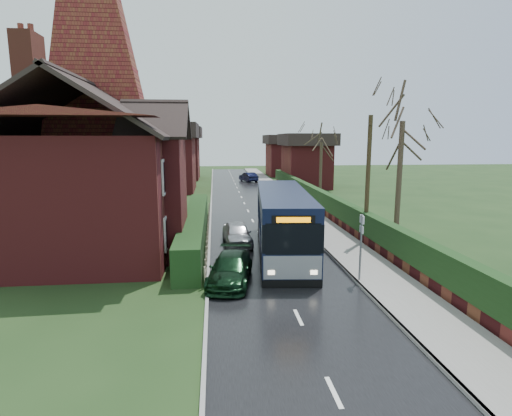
{
  "coord_description": "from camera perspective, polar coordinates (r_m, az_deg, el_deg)",
  "views": [
    {
      "loc": [
        -2.69,
        -18.24,
        5.88
      ],
      "look_at": [
        -0.26,
        5.13,
        1.8
      ],
      "focal_mm": 28.0,
      "sensor_mm": 36.0,
      "label": 1
    }
  ],
  "objects": [
    {
      "name": "ground",
      "position": [
        19.35,
        2.36,
        -7.85
      ],
      "size": [
        140.0,
        140.0,
        0.0
      ],
      "primitive_type": "plane",
      "color": "#28411B",
      "rests_on": "ground"
    },
    {
      "name": "tree_right_near",
      "position": [
        26.96,
        20.28,
        12.6
      ],
      "size": [
        4.62,
        4.62,
        9.97
      ],
      "color": "#3E2F24",
      "rests_on": "ground"
    },
    {
      "name": "kerb_right",
      "position": [
        29.4,
        5.44,
        -1.59
      ],
      "size": [
        0.12,
        100.0,
        0.14
      ],
      "primitive_type": "cube",
      "color": "gray",
      "rests_on": "ground"
    },
    {
      "name": "right_wall_hedge",
      "position": [
        29.88,
        10.65,
        0.32
      ],
      "size": [
        0.6,
        50.0,
        1.8
      ],
      "color": "maroon",
      "rests_on": "ground"
    },
    {
      "name": "bus_stop_sign",
      "position": [
        16.82,
        14.79,
        -4.18
      ],
      "size": [
        0.08,
        0.43,
        2.88
      ],
      "rotation": [
        0.0,
        0.0,
        -0.05
      ],
      "color": "slate",
      "rests_on": "ground"
    },
    {
      "name": "front_hedge",
      "position": [
        23.82,
        -8.72,
        -2.58
      ],
      "size": [
        1.2,
        16.0,
        1.6
      ],
      "primitive_type": "cube",
      "color": "black",
      "rests_on": "ground"
    },
    {
      "name": "tree_house_side",
      "position": [
        35.05,
        -22.83,
        11.3
      ],
      "size": [
        4.26,
        4.26,
        9.68
      ],
      "color": "#3A2F22",
      "rests_on": "ground"
    },
    {
      "name": "telegraph_pole",
      "position": [
        23.12,
        15.68,
        3.88
      ],
      "size": [
        0.37,
        0.9,
        7.16
      ],
      "rotation": [
        0.0,
        0.0,
        -0.32
      ],
      "color": "#2F2414",
      "rests_on": "ground"
    },
    {
      "name": "bus",
      "position": [
        20.85,
        3.82,
        -2.01
      ],
      "size": [
        3.4,
        10.82,
        3.23
      ],
      "rotation": [
        0.0,
        0.0,
        -0.09
      ],
      "color": "black",
      "rests_on": "ground"
    },
    {
      "name": "kerb_left",
      "position": [
        28.84,
        -6.53,
        -1.88
      ],
      "size": [
        0.12,
        100.0,
        0.1
      ],
      "primitive_type": "cube",
      "color": "gray",
      "rests_on": "ground"
    },
    {
      "name": "tree_right_far",
      "position": [
        41.61,
        9.34,
        9.78
      ],
      "size": [
        4.11,
        4.11,
        7.93
      ],
      "color": "#3A2F22",
      "rests_on": "ground"
    },
    {
      "name": "picket_fence",
      "position": [
        23.87,
        -6.9,
        -3.37
      ],
      "size": [
        0.1,
        16.0,
        0.9
      ],
      "primitive_type": null,
      "color": "gray",
      "rests_on": "ground"
    },
    {
      "name": "brick_house",
      "position": [
        23.84,
        -20.71,
        5.6
      ],
      "size": [
        9.3,
        14.6,
        10.3
      ],
      "color": "maroon",
      "rests_on": "ground"
    },
    {
      "name": "car_distant",
      "position": [
        55.68,
        -1.09,
        4.46
      ],
      "size": [
        2.55,
        4.17,
        1.3
      ],
      "primitive_type": "imported",
      "rotation": [
        0.0,
        0.0,
        3.46
      ],
      "color": "black",
      "rests_on": "ground"
    },
    {
      "name": "pavement",
      "position": [
        29.65,
        7.72,
        -1.54
      ],
      "size": [
        2.5,
        100.0,
        0.14
      ],
      "primitive_type": "cube",
      "color": "slate",
      "rests_on": "ground"
    },
    {
      "name": "car_silver",
      "position": [
        22.48,
        -2.74,
        -3.67
      ],
      "size": [
        1.72,
        3.78,
        1.26
      ],
      "primitive_type": "imported",
      "rotation": [
        0.0,
        0.0,
        0.06
      ],
      "color": "#B6B6BB",
      "rests_on": "ground"
    },
    {
      "name": "road",
      "position": [
        28.97,
        -0.49,
        -1.84
      ],
      "size": [
        6.0,
        100.0,
        0.02
      ],
      "primitive_type": "cube",
      "color": "black",
      "rests_on": "ground"
    },
    {
      "name": "car_green",
      "position": [
        16.69,
        -3.68,
        -8.68
      ],
      "size": [
        2.3,
        4.23,
        1.16
      ],
      "primitive_type": "imported",
      "rotation": [
        0.0,
        0.0,
        -0.17
      ],
      "color": "black",
      "rests_on": "ground"
    }
  ]
}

